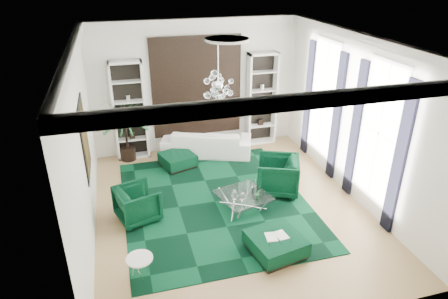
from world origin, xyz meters
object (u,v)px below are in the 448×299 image
object	(u,v)px
armchair_right	(278,175)
ottoman_front	(276,245)
sofa	(207,142)
ottoman_side	(178,160)
armchair_left	(138,204)
side_table	(141,269)
coffee_table	(243,201)
palm	(125,122)

from	to	relation	value
armchair_right	ottoman_front	bearing A→B (deg)	-0.14
armchair_right	ottoman_front	world-z (taller)	armchair_right
sofa	ottoman_front	size ratio (longest dim) A/B	2.65
ottoman_side	ottoman_front	bearing A→B (deg)	-73.34
ottoman_side	armchair_left	bearing A→B (deg)	-119.18
armchair_right	armchair_left	bearing A→B (deg)	-62.56
sofa	side_table	size ratio (longest dim) A/B	5.39
armchair_left	coffee_table	size ratio (longest dim) A/B	0.81
ottoman_front	ottoman_side	bearing A→B (deg)	106.66
sofa	armchair_left	size ratio (longest dim) A/B	2.97
sofa	palm	size ratio (longest dim) A/B	1.12
coffee_table	side_table	distance (m)	2.96
armchair_right	ottoman_side	distance (m)	2.92
sofa	armchair_right	world-z (taller)	armchair_right
ottoman_front	palm	size ratio (longest dim) A/B	0.42
side_table	armchair_left	bearing A→B (deg)	86.71
armchair_left	ottoman_front	xyz separation A→B (m)	(2.48, -1.87, -0.20)
armchair_left	coffee_table	bearing A→B (deg)	-112.93
coffee_table	palm	distance (m)	4.16
coffee_table	side_table	size ratio (longest dim) A/B	2.23
sofa	side_table	xyz separation A→B (m)	(-2.32, -4.70, -0.15)
sofa	coffee_table	xyz separation A→B (m)	(0.13, -3.04, -0.19)
ottoman_front	palm	world-z (taller)	palm
armchair_left	side_table	distance (m)	1.89
coffee_table	palm	world-z (taller)	palm
armchair_right	ottoman_side	xyz separation A→B (m)	(-2.14, 1.97, -0.27)
side_table	palm	distance (m)	5.01
ottoman_side	ottoman_front	xyz separation A→B (m)	(1.23, -4.11, 0.01)
armchair_left	side_table	world-z (taller)	armchair_left
armchair_right	palm	distance (m)	4.46
ottoman_front	side_table	bearing A→B (deg)	-179.65
armchair_left	sofa	bearing A→B (deg)	-55.67
armchair_right	side_table	xyz separation A→B (m)	(-3.50, -2.16, -0.22)
sofa	ottoman_front	world-z (taller)	sofa
armchair_left	palm	xyz separation A→B (m)	(-0.05, 3.04, 0.75)
sofa	armchair_right	size ratio (longest dim) A/B	2.58
sofa	ottoman_side	distance (m)	1.14
armchair_right	side_table	distance (m)	4.11
side_table	palm	xyz separation A→B (m)	(0.06, 4.92, 0.92)
armchair_right	coffee_table	xyz separation A→B (m)	(-1.04, -0.50, -0.27)
sofa	palm	distance (m)	2.40
sofa	ottoman_side	bearing A→B (deg)	50.96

